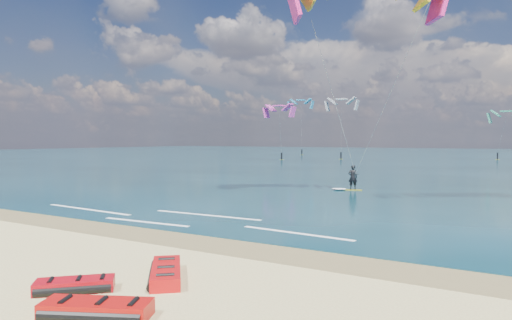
{
  "coord_description": "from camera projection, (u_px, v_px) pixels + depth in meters",
  "views": [
    {
      "loc": [
        14.07,
        -11.15,
        4.03
      ],
      "look_at": [
        2.87,
        8.0,
        3.02
      ],
      "focal_mm": 32.0,
      "sensor_mm": 36.0,
      "label": 1
    }
  ],
  "objects": [
    {
      "name": "packed_kite_left",
      "position": [
        97.0,
        317.0,
        10.33
      ],
      "size": [
        2.94,
        2.21,
        0.43
      ],
      "primitive_type": null,
      "rotation": [
        0.0,
        0.0,
        0.43
      ],
      "color": "#B60D09",
      "rests_on": "ground"
    },
    {
      "name": "distant_kites",
      "position": [
        393.0,
        131.0,
        85.92
      ],
      "size": [
        75.21,
        29.93,
        13.69
      ],
      "color": "#C13998",
      "rests_on": "ground"
    },
    {
      "name": "ground",
      "position": [
        377.0,
        175.0,
        51.38
      ],
      "size": [
        320.0,
        320.0,
        0.0
      ],
      "primitive_type": "plane",
      "color": "tan",
      "rests_on": "ground"
    },
    {
      "name": "kitesurfer_main",
      "position": [
        359.0,
        79.0,
        31.36
      ],
      "size": [
        11.15,
        10.69,
        15.91
      ],
      "rotation": [
        0.0,
        0.0,
        0.25
      ],
      "color": "yellow",
      "rests_on": "sea"
    },
    {
      "name": "sea",
      "position": [
        452.0,
        156.0,
        106.56
      ],
      "size": [
        320.0,
        200.0,
        0.04
      ],
      "primitive_type": "cube",
      "color": "#082830",
      "rests_on": "ground"
    },
    {
      "name": "packed_kite_right",
      "position": [
        75.0,
        291.0,
        12.1
      ],
      "size": [
        2.32,
        2.27,
        0.38
      ],
      "primitive_type": null,
      "rotation": [
        0.0,
        0.0,
        0.75
      ],
      "color": "#B40711",
      "rests_on": "ground"
    },
    {
      "name": "shoreline_foam",
      "position": [
        172.0,
        218.0,
        23.11
      ],
      "size": [
        19.23,
        3.59,
        0.01
      ],
      "color": "white",
      "rests_on": "ground"
    },
    {
      "name": "wet_sand_strip",
      "position": [
        139.0,
        234.0,
        19.48
      ],
      "size": [
        320.0,
        2.4,
        0.01
      ],
      "primitive_type": "cube",
      "color": "brown",
      "rests_on": "ground"
    },
    {
      "name": "packed_kite_mid",
      "position": [
        166.0,
        279.0,
        13.16
      ],
      "size": [
        2.69,
        2.88,
        0.43
      ],
      "primitive_type": null,
      "rotation": [
        0.0,
        0.0,
        -0.87
      ],
      "color": "red",
      "rests_on": "ground"
    }
  ]
}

